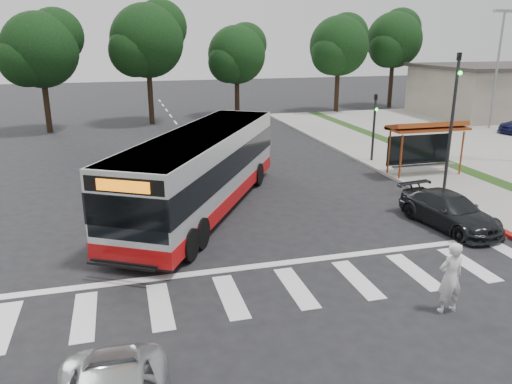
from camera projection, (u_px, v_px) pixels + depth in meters
name	position (u px, v px, depth m)	size (l,w,h in m)	color
ground	(253.00, 228.00, 19.44)	(140.00, 140.00, 0.00)	black
sidewalk_east	(397.00, 162.00, 29.56)	(4.00, 40.00, 0.12)	gray
curb_east	(366.00, 163.00, 29.05)	(0.30, 40.00, 0.15)	#9E9991
curb_east_red	(484.00, 222.00, 19.85)	(0.32, 6.00, 0.15)	maroon
commercial_building	(501.00, 92.00, 46.61)	(14.00, 10.00, 4.40)	#A69A8B
building_roof_cap	(505.00, 66.00, 45.91)	(14.60, 10.60, 0.30)	#383330
crosswalk_ladder	(296.00, 287.00, 14.83)	(18.00, 2.60, 0.01)	silver
bus_shelter	(426.00, 132.00, 26.17)	(4.20, 1.60, 2.86)	#943E18
traffic_signal_ne_tall	(453.00, 114.00, 22.08)	(0.18, 0.37, 6.50)	black
traffic_signal_ne_short	(374.00, 121.00, 28.94)	(0.18, 0.37, 4.00)	black
lot_light_mid	(499.00, 53.00, 38.47)	(1.90, 0.35, 9.01)	gray
tree_ne_a	(339.00, 45.00, 47.43)	(6.16, 5.74, 9.30)	black
tree_ne_b	(395.00, 39.00, 50.88)	(6.16, 5.74, 10.02)	black
tree_north_a	(148.00, 39.00, 40.89)	(6.60, 6.15, 10.17)	black
tree_north_b	(237.00, 54.00, 45.12)	(5.72, 5.33, 8.43)	black
tree_north_c	(41.00, 49.00, 37.21)	(6.16, 5.74, 9.30)	black
transit_bus	(202.00, 172.00, 21.04)	(2.82, 13.01, 3.36)	#B8BBBD
pedestrian	(450.00, 278.00, 13.27)	(0.73, 0.48, 2.01)	silver
dark_sedan	(449.00, 211.00, 19.43)	(1.85, 4.54, 1.32)	black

